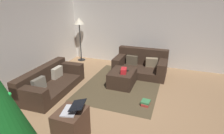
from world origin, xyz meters
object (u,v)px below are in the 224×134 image
at_px(gift_box, 124,71).
at_px(tv_remote, 126,70).
at_px(book_stack, 146,103).
at_px(laptop, 73,109).
at_px(ottoman, 122,78).
at_px(corner_lamp, 79,24).
at_px(couch_left, 50,82).
at_px(couch_right, 141,65).
at_px(side_table, 71,126).

height_order(gift_box, tv_remote, gift_box).
bearing_deg(book_stack, laptop, 148.68).
height_order(ottoman, tv_remote, tv_remote).
bearing_deg(corner_lamp, tv_remote, -123.18).
xyz_separation_m(couch_left, corner_lamp, (2.45, 0.44, 1.14)).
bearing_deg(laptop, gift_box, -5.14).
xyz_separation_m(ottoman, corner_lamp, (1.49, 2.11, 1.17)).
bearing_deg(laptop, couch_left, 48.91).
height_order(couch_left, gift_box, couch_left).
xyz_separation_m(couch_right, laptop, (-3.31, 0.44, 0.36)).
relative_size(laptop, corner_lamp, 0.26).
bearing_deg(laptop, book_stack, -31.32).
distance_m(couch_right, tv_remote, 0.98).
height_order(book_stack, corner_lamp, corner_lamp).
distance_m(couch_left, corner_lamp, 2.73).
bearing_deg(tv_remote, gift_box, 178.73).
relative_size(gift_box, side_table, 0.41).
distance_m(ottoman, tv_remote, 0.24).
distance_m(side_table, corner_lamp, 4.41).
relative_size(couch_right, corner_lamp, 0.98).
xyz_separation_m(ottoman, gift_box, (-0.11, -0.07, 0.27)).
relative_size(side_table, laptop, 1.39).
xyz_separation_m(tv_remote, book_stack, (-0.83, -0.72, -0.37)).
bearing_deg(gift_box, tv_remote, -3.21).
height_order(laptop, book_stack, laptop).
bearing_deg(gift_box, couch_right, -12.39).
bearing_deg(book_stack, corner_lamp, 52.11).
relative_size(side_table, corner_lamp, 0.36).
xyz_separation_m(tv_remote, laptop, (-2.36, 0.21, 0.22)).
distance_m(couch_left, book_stack, 2.49).
relative_size(couch_right, gift_box, 6.54).
bearing_deg(book_stack, side_table, 147.54).
bearing_deg(ottoman, corner_lamp, 54.78).
bearing_deg(laptop, side_table, 103.69).
relative_size(ottoman, book_stack, 2.86).
bearing_deg(couch_right, ottoman, 72.72).
xyz_separation_m(couch_right, gift_box, (-1.12, 0.25, 0.19)).
relative_size(couch_left, gift_box, 7.92).
bearing_deg(corner_lamp, book_stack, -127.89).
distance_m(book_stack, corner_lamp, 3.93).
bearing_deg(couch_right, corner_lamp, -11.19).
relative_size(ottoman, laptop, 1.88).
distance_m(gift_box, book_stack, 1.08).
relative_size(couch_left, book_stack, 6.86).
distance_m(couch_left, side_table, 2.03).
bearing_deg(gift_box, side_table, 173.61).
bearing_deg(couch_left, laptop, 46.77).
relative_size(ottoman, corner_lamp, 0.49).
bearing_deg(side_table, book_stack, -32.46).
bearing_deg(book_stack, tv_remote, 40.88).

